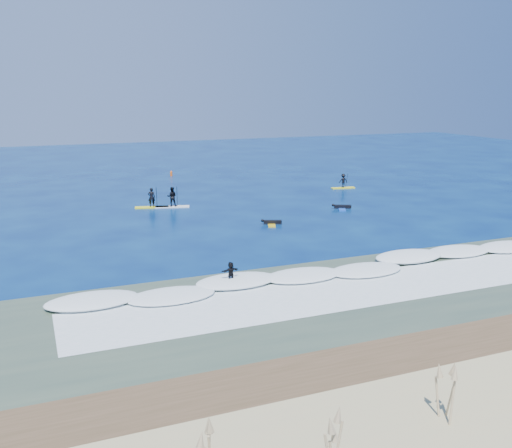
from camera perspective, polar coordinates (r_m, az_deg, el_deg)
name	(u,v)px	position (r m, az deg, el deg)	size (l,w,h in m)	color
ground	(279,234)	(43.77, 2.32, -0.98)	(160.00, 160.00, 0.00)	#04194C
wet_sand_strip	(486,350)	(26.79, 21.98, -11.57)	(90.00, 5.00, 0.08)	#493822
shallow_water	(384,293)	(32.10, 12.71, -6.72)	(90.00, 13.00, 0.01)	#334638
breaking_wave	(346,272)	(35.26, 9.03, -4.72)	(40.00, 6.00, 0.30)	white
whitewater	(374,287)	(32.88, 11.72, -6.19)	(34.00, 5.00, 0.02)	silver
sup_paddler_left	(152,201)	(54.02, -10.39, 2.32)	(3.21, 1.50, 2.18)	yellow
sup_paddler_center	(172,198)	(53.90, -8.40, 2.54)	(3.27, 1.62, 2.23)	white
sup_paddler_right	(343,182)	(64.32, 8.71, 4.19)	(2.73, 1.00, 1.87)	yellow
prone_paddler_near	(272,223)	(46.69, 1.57, 0.14)	(1.67, 2.22, 0.45)	yellow
prone_paddler_far	(342,207)	(53.34, 8.56, 1.68)	(1.73, 2.31, 0.48)	blue
wave_surfer	(231,273)	(32.25, -2.54, -4.95)	(1.74, 0.68, 1.23)	white
marker_buoy	(171,173)	(73.52, -8.48, 5.03)	(0.32, 0.32, 0.76)	#E85714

